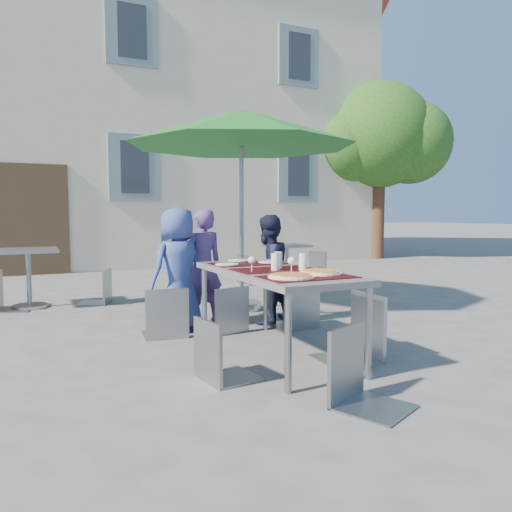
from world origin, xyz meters
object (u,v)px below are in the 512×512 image
child_0 (178,269)px  chair_1 (227,282)px  pizza_near_right (320,272)px  cafe_table_0 (28,267)px  dining_table (275,276)px  chair_4 (358,286)px  chair_0 (165,282)px  chair_5 (361,319)px  bg_chair_l_0 (4,266)px  chair_3 (219,312)px  bg_chair_r_0 (100,266)px  cafe_table_1 (287,259)px  pizza_near_left (291,276)px  child_1 (203,267)px  child_2 (268,269)px  bg_chair_r_1 (314,248)px  patio_umbrella (241,129)px  bg_chair_l_1 (248,251)px  chair_2 (297,273)px

child_0 → chair_1: child_0 is taller
pizza_near_right → cafe_table_0: (-2.09, 3.73, -0.23)m
dining_table → chair_1: chair_1 is taller
chair_1 → chair_4: bearing=-64.5°
chair_0 → cafe_table_0: 2.58m
chair_5 → bg_chair_l_0: same height
chair_0 → chair_3: (0.02, -1.42, -0.05)m
child_0 → chair_5: 2.53m
dining_table → child_0: (-0.50, 1.24, -0.05)m
child_0 → bg_chair_r_0: size_ratio=1.45×
pizza_near_right → cafe_table_1: bearing=64.7°
pizza_near_left → chair_3: (-0.53, 0.13, -0.26)m
pizza_near_left → bg_chair_l_0: bearing=118.3°
pizza_near_left → chair_5: 0.73m
child_1 → bg_chair_l_0: size_ratio=1.34×
pizza_near_left → child_0: 1.83m
child_2 → cafe_table_0: bearing=-65.6°
pizza_near_left → bg_chair_r_1: size_ratio=0.35×
child_0 → chair_0: child_0 is taller
patio_umbrella → cafe_table_0: size_ratio=3.72×
dining_table → chair_4: size_ratio=1.75×
child_0 → bg_chair_l_1: (2.08, 2.81, -0.08)m
bg_chair_l_0 → bg_chair_l_1: bg_chair_l_1 is taller
cafe_table_0 → chair_5: bearing=-67.4°
pizza_near_right → bg_chair_r_1: bg_chair_r_1 is taller
dining_table → chair_1: size_ratio=2.03×
child_0 → patio_umbrella: patio_umbrella is taller
pizza_near_left → bg_chair_r_1: bearing=56.6°
patio_umbrella → child_1: bearing=-142.0°
child_1 → cafe_table_1: 3.16m
child_0 → cafe_table_1: bearing=-157.3°
chair_1 → bg_chair_l_0: size_ratio=0.95×
pizza_near_left → bg_chair_l_0: bg_chair_l_0 is taller
dining_table → chair_0: bearing=124.8°
chair_4 → cafe_table_1: (1.53, 4.05, -0.17)m
chair_5 → chair_2: bearing=71.3°
pizza_near_left → cafe_table_1: 4.78m
child_2 → chair_3: child_2 is taller
chair_1 → chair_4: chair_4 is taller
child_0 → bg_chair_l_0: 2.62m
pizza_near_right → chair_3: 0.89m
pizza_near_right → chair_2: chair_2 is taller
bg_chair_r_0 → bg_chair_l_0: bearing=179.5°
child_2 → patio_umbrella: patio_umbrella is taller
chair_5 → bg_chair_r_0: 4.58m
child_0 → chair_4: child_0 is taller
chair_0 → bg_chair_l_1: bearing=53.2°
child_1 → chair_3: bearing=68.5°
chair_0 → chair_1: size_ratio=1.05×
chair_2 → cafe_table_0: chair_2 is taller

